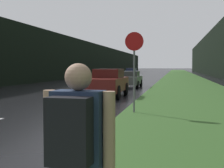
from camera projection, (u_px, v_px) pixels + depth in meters
grass_verge at (184, 80)px, 39.25m from camera, size 6.00×240.00×0.02m
lane_stripe_c at (62, 100)px, 15.64m from camera, size 0.12×3.00×0.01m
lane_stripe_d at (97, 90)px, 22.49m from camera, size 0.12×3.00×0.01m
treeline_far_side at (83, 59)px, 52.12m from camera, size 2.00×140.00×5.83m
treeline_near_side at (223, 51)px, 47.61m from camera, size 2.00×140.00×8.20m
stop_sign at (134, 64)px, 11.38m from camera, size 0.68×0.07×2.96m
hitchhiker_with_backpack at (77, 156)px, 2.47m from camera, size 0.60×0.42×1.73m
car_passing_near at (108, 82)px, 17.72m from camera, size 1.83×4.33×1.56m
car_passing_far at (129, 79)px, 25.59m from camera, size 1.93×4.08×1.32m
car_oncoming at (131, 72)px, 53.31m from camera, size 1.86×4.72×1.44m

